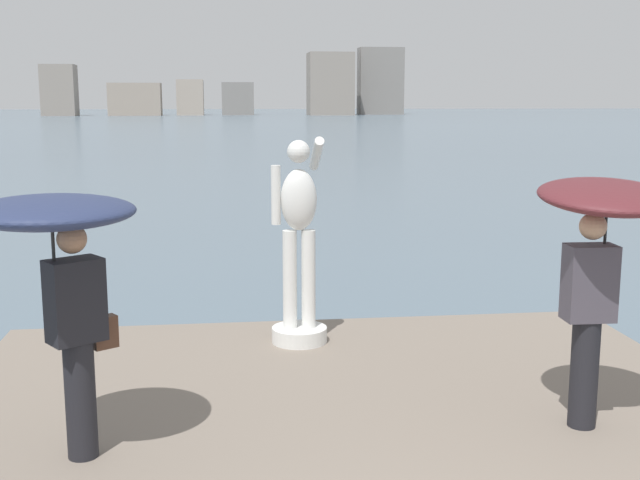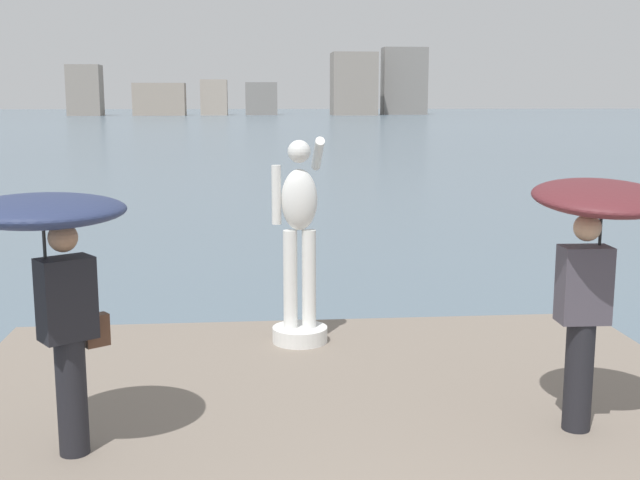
% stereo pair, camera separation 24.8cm
% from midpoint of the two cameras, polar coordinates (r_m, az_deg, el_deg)
% --- Properties ---
extents(ground_plane, '(400.00, 400.00, 0.00)m').
position_cam_midpoint_polar(ground_plane, '(42.62, -5.79, 5.97)').
color(ground_plane, slate).
extents(statue_white_figure, '(0.59, 0.86, 2.21)m').
position_cam_midpoint_polar(statue_white_figure, '(8.49, -2.35, -1.05)').
color(statue_white_figure, white).
rests_on(statue_white_figure, pier).
extents(onlooker_left, '(1.61, 1.61, 1.94)m').
position_cam_midpoint_polar(onlooker_left, '(5.89, -19.28, -0.50)').
color(onlooker_left, black).
rests_on(onlooker_left, pier).
extents(onlooker_right, '(1.10, 1.11, 2.01)m').
position_cam_midpoint_polar(onlooker_right, '(6.52, 18.40, 0.38)').
color(onlooker_right, black).
rests_on(onlooker_right, pier).
extents(distant_skyline, '(66.27, 10.00, 12.64)m').
position_cam_midpoint_polar(distant_skyline, '(151.39, -3.91, 10.75)').
color(distant_skyline, gray).
rests_on(distant_skyline, ground).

